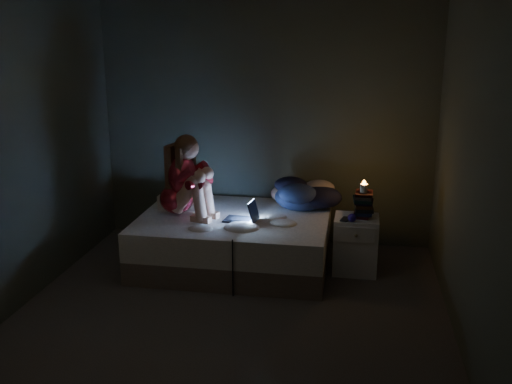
% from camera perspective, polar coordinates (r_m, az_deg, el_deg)
% --- Properties ---
extents(floor, '(3.60, 3.80, 0.02)m').
position_cam_1_polar(floor, '(5.00, -2.57, -12.08)').
color(floor, '#393330').
rests_on(floor, ground).
extents(wall_back, '(3.60, 0.02, 2.60)m').
position_cam_1_polar(wall_back, '(6.38, 0.95, 6.55)').
color(wall_back, '#43463B').
rests_on(wall_back, ground).
extents(wall_front, '(3.60, 0.02, 2.60)m').
position_cam_1_polar(wall_front, '(2.78, -11.31, -6.16)').
color(wall_front, '#43463B').
rests_on(wall_front, ground).
extents(wall_left, '(0.02, 3.80, 2.60)m').
position_cam_1_polar(wall_left, '(5.23, -22.56, 3.27)').
color(wall_left, '#43463B').
rests_on(wall_left, ground).
extents(wall_right, '(0.02, 3.80, 2.60)m').
position_cam_1_polar(wall_right, '(4.51, 20.31, 1.66)').
color(wall_right, '#43463B').
rests_on(wall_right, ground).
extents(bed, '(1.86, 1.39, 0.51)m').
position_cam_1_polar(bed, '(5.91, -2.12, -4.72)').
color(bed, '#B4B0A8').
rests_on(bed, ground).
extents(pillow, '(0.48, 0.34, 0.14)m').
position_cam_1_polar(pillow, '(6.17, -6.94, -0.75)').
color(pillow, white).
rests_on(pillow, bed).
extents(woman, '(0.58, 0.46, 0.83)m').
position_cam_1_polar(woman, '(5.79, -7.78, 1.66)').
color(woman, maroon).
rests_on(woman, bed).
extents(laptop, '(0.34, 0.26, 0.22)m').
position_cam_1_polar(laptop, '(5.65, -1.54, -1.76)').
color(laptop, black).
rests_on(laptop, bed).
extents(clothes_pile, '(0.70, 0.64, 0.34)m').
position_cam_1_polar(clothes_pile, '(6.06, 4.36, -0.02)').
color(clothes_pile, navy).
rests_on(clothes_pile, bed).
extents(nightstand, '(0.42, 0.38, 0.56)m').
position_cam_1_polar(nightstand, '(5.81, 9.64, -5.05)').
color(nightstand, silver).
rests_on(nightstand, ground).
extents(book_stack, '(0.19, 0.25, 0.23)m').
position_cam_1_polar(book_stack, '(5.72, 10.34, -1.26)').
color(book_stack, black).
rests_on(book_stack, nightstand).
extents(candle, '(0.07, 0.07, 0.08)m').
position_cam_1_polar(candle, '(5.67, 10.42, 0.22)').
color(candle, beige).
rests_on(candle, book_stack).
extents(phone, '(0.10, 0.15, 0.01)m').
position_cam_1_polar(phone, '(5.62, 8.67, -2.63)').
color(phone, black).
rests_on(phone, nightstand).
extents(blue_orb, '(0.08, 0.08, 0.08)m').
position_cam_1_polar(blue_orb, '(5.56, 9.32, -2.49)').
color(blue_orb, '#27178C').
rests_on(blue_orb, nightstand).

